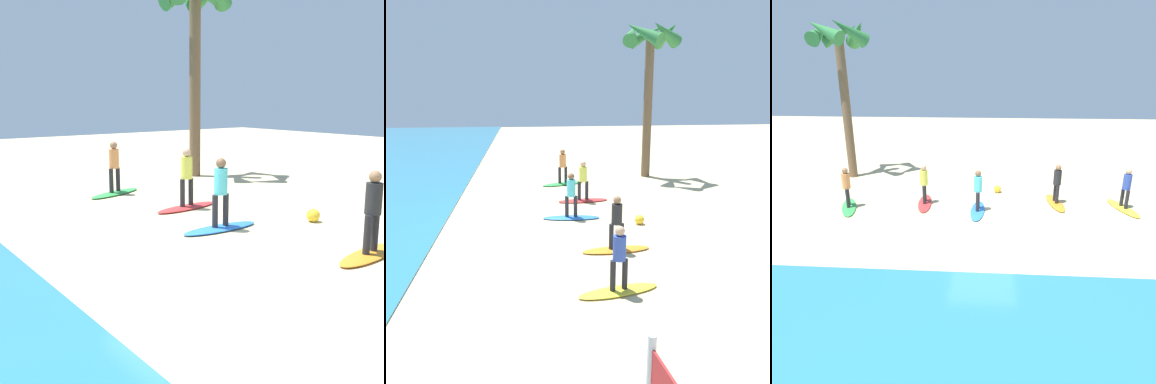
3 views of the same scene
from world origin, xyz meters
TOP-DOWN VIEW (x-y plane):
  - ground_plane at (0.00, 0.00)m, footprint 60.00×60.00m
  - surfboard_yellow at (-5.70, -2.23)m, footprint 1.06×2.17m
  - surfer_yellow at (-5.70, -2.23)m, footprint 0.32×0.45m
  - surfboard_orange at (-3.02, -2.65)m, footprint 0.78×2.15m
  - surfer_orange at (-3.02, -2.65)m, footprint 0.32×0.46m
  - surfboard_blue at (0.26, -1.55)m, footprint 0.65×2.12m
  - surfer_blue at (0.26, -1.55)m, footprint 0.32×0.46m
  - surfboard_red at (2.53, -2.23)m, footprint 0.77×2.15m
  - surfer_red at (2.53, -2.23)m, footprint 0.32×0.46m
  - surfboard_green at (5.60, -1.58)m, footprint 1.22×2.17m
  - surfer_green at (5.60, -1.58)m, footprint 0.32×0.44m
  - palm_tree at (7.06, -5.99)m, footprint 2.88×3.03m
  - beach_ball at (-0.59, -3.92)m, footprint 0.34×0.34m

SIDE VIEW (x-z plane):
  - ground_plane at x=0.00m, z-range 0.00..0.00m
  - surfboard_yellow at x=-5.70m, z-range 0.00..0.09m
  - surfboard_orange at x=-3.02m, z-range 0.00..0.09m
  - surfboard_blue at x=0.26m, z-range 0.00..0.09m
  - surfboard_red at x=2.53m, z-range 0.00..0.09m
  - surfboard_green at x=5.60m, z-range 0.00..0.09m
  - beach_ball at x=-0.59m, z-range 0.00..0.34m
  - surfer_yellow at x=-5.70m, z-range 0.22..1.86m
  - surfer_orange at x=-3.02m, z-range 0.22..1.86m
  - surfer_blue at x=0.26m, z-range 0.22..1.86m
  - surfer_red at x=2.53m, z-range 0.22..1.86m
  - surfer_green at x=5.60m, z-range 0.22..1.86m
  - palm_tree at x=7.06m, z-range 2.35..10.13m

